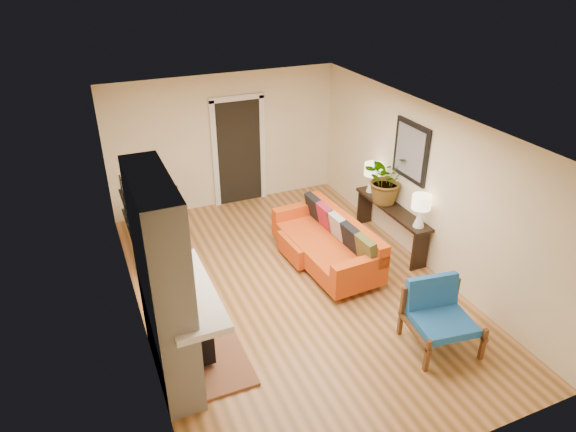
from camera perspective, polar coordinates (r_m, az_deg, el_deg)
name	(u,v)px	position (r m, az deg, el deg)	size (l,w,h in m)	color
room_shell	(266,150)	(9.72, -2.45, 7.32)	(6.50, 6.50, 6.50)	#C4804B
fireplace	(167,288)	(5.99, -13.26, -7.76)	(1.09, 1.68, 2.60)	white
sofa	(330,242)	(8.39, 4.71, -2.91)	(1.04, 2.21, 0.85)	silver
ottoman	(309,245)	(8.56, 2.30, -3.25)	(0.83, 0.83, 0.40)	silver
blue_chair	(438,312)	(7.01, 16.37, -10.15)	(0.94, 0.92, 0.87)	brown
dining_table	(163,219)	(8.70, -13.75, -0.31)	(0.98, 1.91, 1.01)	brown
console_table	(392,215)	(8.93, 11.44, 0.12)	(0.34, 1.85, 0.72)	black
lamp_near	(421,207)	(8.20, 14.55, 0.95)	(0.30, 0.30, 0.54)	white
lamp_far	(372,174)	(9.24, 9.35, 4.63)	(0.30, 0.30, 0.54)	white
houseplant	(386,178)	(8.85, 10.88, 4.18)	(0.80, 0.69, 0.89)	#1E5919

